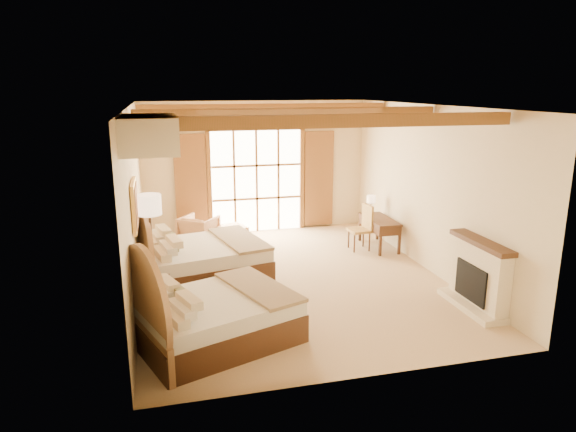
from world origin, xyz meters
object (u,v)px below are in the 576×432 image
object	(u,v)px
nightstand	(157,290)
desk	(379,232)
bed_far	(192,257)
bed_near	(204,314)
armchair	(199,231)

from	to	relation	value
nightstand	desk	distance (m)	5.28
bed_far	desk	world-z (taller)	bed_far
nightstand	desk	bearing A→B (deg)	30.18
bed_far	nightstand	size ratio (longest dim) A/B	4.88
bed_near	armchair	bearing A→B (deg)	65.98
nightstand	armchair	xyz separation A→B (m)	(0.95, 3.18, 0.08)
desk	bed_far	bearing A→B (deg)	-165.21
desk	bed_near	bearing A→B (deg)	-139.46
armchair	desk	distance (m)	4.08
bed_near	nightstand	size ratio (longest dim) A/B	4.93
desk	nightstand	bearing A→B (deg)	-156.22
bed_far	desk	bearing A→B (deg)	1.37
bed_near	armchair	xyz separation A→B (m)	(0.29, 4.62, -0.08)
bed_near	bed_far	bearing A→B (deg)	69.74
bed_far	desk	size ratio (longest dim) A/B	2.10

